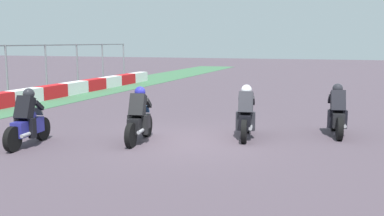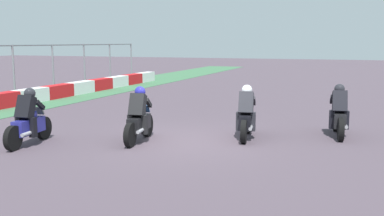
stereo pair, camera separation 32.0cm
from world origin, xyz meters
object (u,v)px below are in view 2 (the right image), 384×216
(rider_lane_b, at_px, (246,116))
(rider_lane_c, at_px, (139,119))
(rider_lane_d, at_px, (29,122))
(rider_lane_a, at_px, (339,115))

(rider_lane_b, bearing_deg, rider_lane_c, 110.01)
(rider_lane_b, height_order, rider_lane_c, same)
(rider_lane_b, xyz_separation_m, rider_lane_c, (-1.46, 2.64, 0.00))
(rider_lane_d, bearing_deg, rider_lane_c, -69.11)
(rider_lane_c, bearing_deg, rider_lane_d, 110.69)
(rider_lane_c, height_order, rider_lane_d, same)
(rider_lane_a, bearing_deg, rider_lane_d, 109.75)
(rider_lane_a, xyz_separation_m, rider_lane_b, (-1.20, 2.44, 0.00))
(rider_lane_a, height_order, rider_lane_c, same)
(rider_lane_b, distance_m, rider_lane_c, 3.01)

